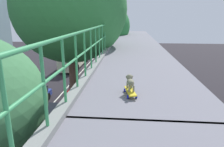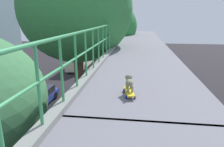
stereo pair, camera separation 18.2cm
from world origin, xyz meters
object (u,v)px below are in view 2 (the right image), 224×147
car_blue_sixth (41,96)px  city_bus (83,54)px  small_dog (129,81)px  car_silver_fifth (59,116)px  car_red_taxi_seventh (87,86)px  toy_skateboard (129,92)px

car_blue_sixth → city_bus: (-0.27, 15.19, 1.22)m
car_blue_sixth → small_dog: size_ratio=12.09×
car_silver_fifth → city_bus: bearing=100.1°
car_red_taxi_seventh → small_dog: (5.09, -15.89, 5.79)m
car_blue_sixth → toy_skateboard: bearing=-56.0°
car_red_taxi_seventh → city_bus: city_bus is taller
car_red_taxi_seventh → car_silver_fifth: bearing=-92.8°
car_red_taxi_seventh → small_dog: small_dog is taller
car_blue_sixth → city_bus: bearing=91.0°
car_silver_fifth → city_bus: size_ratio=0.37×
city_bus → car_silver_fifth: bearing=-79.9°
car_red_taxi_seventh → toy_skateboard: 17.66m
city_bus → toy_skateboard: 29.43m
car_blue_sixth → city_bus: 15.24m
small_dog → car_blue_sixth: bearing=124.1°
car_silver_fifth → toy_skateboard: (5.42, -9.19, 5.59)m
car_silver_fifth → toy_skateboard: 12.05m
car_red_taxi_seventh → toy_skateboard: size_ratio=7.34×
car_silver_fifth → toy_skateboard: size_ratio=7.03×
car_silver_fifth → car_red_taxi_seventh: size_ratio=0.96×
car_silver_fifth → small_dog: (5.42, -9.14, 5.78)m
car_blue_sixth → car_red_taxi_seventh: size_ratio=1.12×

